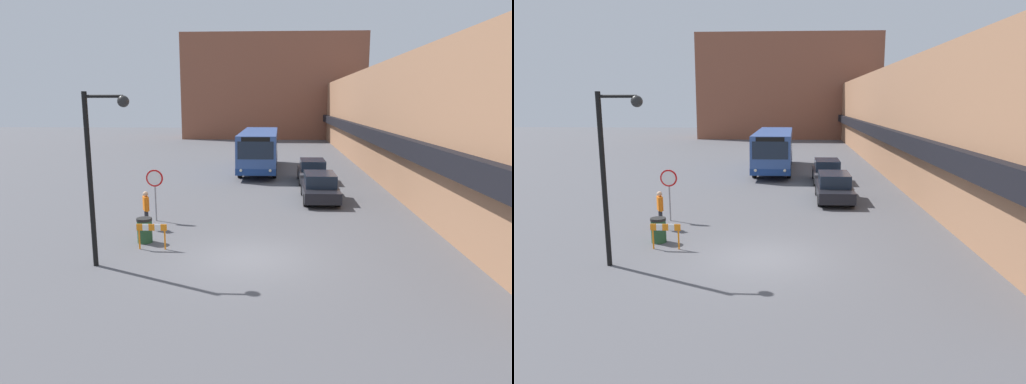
{
  "view_description": "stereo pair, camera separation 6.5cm",
  "coord_description": "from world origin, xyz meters",
  "views": [
    {
      "loc": [
        1.05,
        -14.85,
        5.25
      ],
      "look_at": [
        0.02,
        4.4,
        1.44
      ],
      "focal_mm": 32.0,
      "sensor_mm": 36.0,
      "label": 1
    },
    {
      "loc": [
        1.11,
        -14.84,
        5.25
      ],
      "look_at": [
        0.02,
        4.4,
        1.44
      ],
      "focal_mm": 32.0,
      "sensor_mm": 36.0,
      "label": 2
    }
  ],
  "objects": [
    {
      "name": "pedestrian",
      "position": [
        -4.55,
        3.5,
        0.96
      ],
      "size": [
        0.37,
        0.47,
        1.59
      ],
      "rotation": [
        0.0,
        0.0,
        -1.11
      ],
      "color": "#232328",
      "rests_on": "ground_plane"
    },
    {
      "name": "ground_plane",
      "position": [
        0.0,
        0.0,
        0.0
      ],
      "size": [
        160.0,
        160.0,
        0.0
      ],
      "primitive_type": "plane",
      "color": "#515156"
    },
    {
      "name": "parked_car_middle",
      "position": [
        3.2,
        15.27,
        0.76
      ],
      "size": [
        1.84,
        4.65,
        1.5
      ],
      "color": "#38383D",
      "rests_on": "ground_plane"
    },
    {
      "name": "construction_barricade",
      "position": [
        -3.55,
        0.77,
        0.67
      ],
      "size": [
        1.1,
        0.06,
        0.94
      ],
      "color": "orange",
      "rests_on": "ground_plane"
    },
    {
      "name": "trash_bin",
      "position": [
        -4.06,
        1.57,
        0.48
      ],
      "size": [
        0.59,
        0.59,
        0.95
      ],
      "color": "#234C2D",
      "rests_on": "ground_plane"
    },
    {
      "name": "street_lamp",
      "position": [
        -4.62,
        -0.99,
        3.51
      ],
      "size": [
        1.46,
        0.36,
        5.57
      ],
      "color": "black",
      "rests_on": "ground_plane"
    },
    {
      "name": "building_backdrop_far",
      "position": [
        0.0,
        54.0,
        7.35
      ],
      "size": [
        26.0,
        8.0,
        14.71
      ],
      "color": "brown",
      "rests_on": "ground_plane"
    },
    {
      "name": "stop_sign",
      "position": [
        -4.49,
        4.77,
        1.69
      ],
      "size": [
        0.76,
        0.08,
        2.32
      ],
      "color": "gray",
      "rests_on": "ground_plane"
    },
    {
      "name": "building_row_right",
      "position": [
        9.97,
        24.0,
        3.88
      ],
      "size": [
        5.5,
        60.0,
        7.77
      ],
      "color": "#996B4C",
      "rests_on": "ground_plane"
    },
    {
      "name": "parked_car_front",
      "position": [
        3.2,
        9.51,
        0.75
      ],
      "size": [
        1.88,
        4.6,
        1.49
      ],
      "color": "black",
      "rests_on": "ground_plane"
    },
    {
      "name": "city_bus",
      "position": [
        -0.55,
        20.3,
        1.69
      ],
      "size": [
        2.72,
        11.35,
        3.05
      ],
      "color": "#335193",
      "rests_on": "ground_plane"
    }
  ]
}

